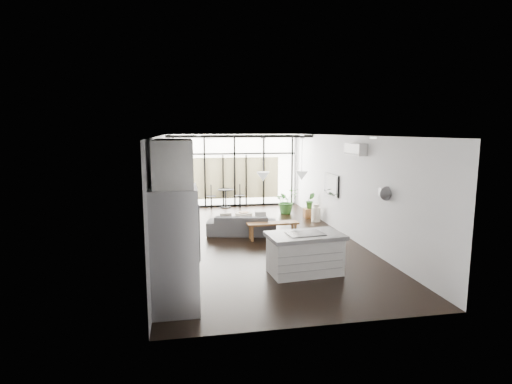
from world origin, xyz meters
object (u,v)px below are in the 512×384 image
object	(u,v)px
tv	(331,185)
pouf	(244,219)
island	(305,254)
console_bench	(273,231)
milk_can	(316,213)
sofa	(242,221)
fridge	(174,249)

from	to	relation	value
tv	pouf	bearing A→B (deg)	168.63
island	tv	size ratio (longest dim) A/B	1.39
console_bench	tv	xyz separation A→B (m)	(2.06, 1.06, 1.07)
console_bench	tv	size ratio (longest dim) A/B	1.28
milk_can	tv	xyz separation A→B (m)	(0.21, -0.75, 1.02)
island	milk_can	bearing A→B (deg)	63.06
console_bench	pouf	distance (m)	1.69
sofa	milk_can	world-z (taller)	sofa
sofa	tv	distance (m)	3.00
island	sofa	world-z (taller)	island
island	fridge	size ratio (longest dim) A/B	0.76
island	tv	world-z (taller)	tv
pouf	milk_can	distance (m)	2.42
pouf	sofa	bearing A→B (deg)	-101.91
island	tv	distance (m)	4.37
fridge	sofa	xyz separation A→B (m)	(1.78, 4.51, -0.63)
fridge	sofa	distance (m)	4.89
sofa	pouf	world-z (taller)	sofa
milk_can	tv	size ratio (longest dim) A/B	0.52
fridge	tv	distance (m)	6.77
milk_can	island	bearing A→B (deg)	-111.60
pouf	milk_can	world-z (taller)	milk_can
pouf	tv	xyz separation A→B (m)	(2.62, -0.53, 1.09)
island	pouf	distance (m)	4.36
sofa	milk_can	distance (m)	2.87
pouf	fridge	bearing A→B (deg)	-109.94
tv	island	bearing A→B (deg)	-117.91
milk_can	sofa	bearing A→B (deg)	-155.60
milk_can	pouf	bearing A→B (deg)	-174.74
console_bench	milk_can	bearing A→B (deg)	42.14
console_bench	fridge	bearing A→B (deg)	-125.45
fridge	tv	bearing A→B (deg)	47.06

